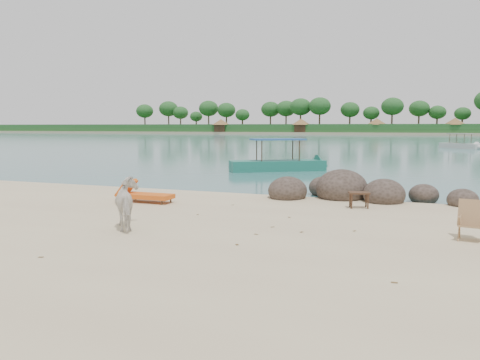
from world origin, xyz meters
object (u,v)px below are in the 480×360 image
object	(u,v)px
boulders	(350,192)
lounge_chair	(148,194)
side_table	(359,201)
boat_near	(278,144)
deck_chair	(471,222)
cow	(129,204)

from	to	relation	value
boulders	lounge_chair	bearing A→B (deg)	-152.05
side_table	boat_near	world-z (taller)	boat_near
boulders	side_table	distance (m)	1.92
side_table	lounge_chair	world-z (taller)	lounge_chair
lounge_chair	deck_chair	size ratio (longest dim) A/B	2.38
boat_near	deck_chair	bearing A→B (deg)	-92.38
deck_chair	side_table	bearing A→B (deg)	139.31
boulders	cow	size ratio (longest dim) A/B	4.61
cow	side_table	distance (m)	6.71
side_table	deck_chair	size ratio (longest dim) A/B	0.70
cow	lounge_chair	distance (m)	3.80
side_table	deck_chair	bearing A→B (deg)	-67.18
deck_chair	cow	bearing A→B (deg)	-159.02
deck_chair	boat_near	world-z (taller)	boat_near
cow	boat_near	distance (m)	15.87
lounge_chair	cow	bearing A→B (deg)	-65.46
cow	deck_chair	size ratio (longest dim) A/B	1.69
deck_chair	boat_near	xyz separation A→B (m)	(-8.34, 14.33, 1.03)
lounge_chair	boat_near	world-z (taller)	boat_near
cow	deck_chair	xyz separation A→B (m)	(7.43, 1.49, -0.18)
boulders	cow	bearing A→B (deg)	-123.16
side_table	deck_chair	xyz separation A→B (m)	(2.66, -3.21, 0.18)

